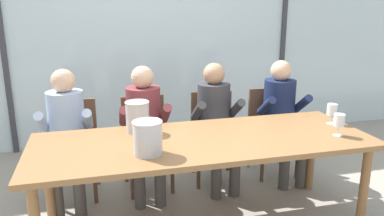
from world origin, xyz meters
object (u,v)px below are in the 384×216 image
at_px(dining_table, 204,147).
at_px(wine_glass_by_left_taster, 339,121).
at_px(ice_bucket_secondary, 148,137).
at_px(person_navy_polo, 282,112).
at_px(chair_center, 213,129).
at_px(chair_left_of_center, 146,135).
at_px(ice_bucket_primary, 138,116).
at_px(chair_right_of_center, 270,124).
at_px(wine_glass_near_bucket, 332,110).
at_px(person_maroon_top, 145,122).
at_px(person_pale_blue_shirt, 66,128).
at_px(person_charcoal_jacket, 216,117).
at_px(chair_near_curtain, 74,140).

bearing_deg(dining_table, wine_glass_by_left_taster, -10.76).
bearing_deg(ice_bucket_secondary, person_navy_polo, 32.01).
bearing_deg(chair_center, chair_left_of_center, -172.33).
bearing_deg(ice_bucket_primary, chair_center, 36.04).
bearing_deg(chair_right_of_center, ice_bucket_secondary, -140.47).
distance_m(chair_center, wine_glass_near_bucket, 1.19).
xyz_separation_m(dining_table, wine_glass_near_bucket, (1.16, 0.09, 0.19)).
distance_m(chair_left_of_center, wine_glass_by_left_taster, 1.77).
height_order(chair_center, ice_bucket_secondary, ice_bucket_secondary).
bearing_deg(wine_glass_near_bucket, chair_center, 134.42).
height_order(person_maroon_top, ice_bucket_secondary, person_maroon_top).
distance_m(person_pale_blue_shirt, wine_glass_near_bucket, 2.30).
bearing_deg(person_pale_blue_shirt, person_maroon_top, 1.31).
height_order(wine_glass_by_left_taster, wine_glass_near_bucket, same).
bearing_deg(chair_left_of_center, ice_bucket_primary, -106.01).
bearing_deg(person_maroon_top, person_charcoal_jacket, 2.33).
xyz_separation_m(ice_bucket_secondary, wine_glass_by_left_taster, (1.48, 0.00, -0.00)).
bearing_deg(person_pale_blue_shirt, person_navy_polo, 1.31).
relative_size(dining_table, person_navy_polo, 2.15).
bearing_deg(person_pale_blue_shirt, chair_center, 7.65).
distance_m(chair_left_of_center, chair_center, 0.69).
relative_size(person_pale_blue_shirt, wine_glass_by_left_taster, 6.89).
distance_m(person_navy_polo, ice_bucket_primary, 1.58).
xyz_separation_m(chair_near_curtain, wine_glass_by_left_taster, (2.02, -1.10, 0.36)).
xyz_separation_m(chair_left_of_center, ice_bucket_primary, (-0.14, -0.59, 0.37)).
distance_m(chair_center, ice_bucket_secondary, 1.41).
height_order(dining_table, chair_left_of_center, chair_left_of_center).
xyz_separation_m(person_pale_blue_shirt, person_charcoal_jacket, (1.38, -0.00, 0.00)).
height_order(chair_near_curtain, chair_right_of_center, same).
distance_m(dining_table, wine_glass_by_left_taster, 1.06).
bearing_deg(chair_right_of_center, person_navy_polo, -71.92).
xyz_separation_m(ice_bucket_primary, ice_bucket_secondary, (0.01, -0.49, -0.01)).
relative_size(dining_table, person_pale_blue_shirt, 2.15).
bearing_deg(chair_near_curtain, chair_center, 3.97).
distance_m(chair_left_of_center, ice_bucket_primary, 0.71).
relative_size(chair_center, person_navy_polo, 0.73).
bearing_deg(chair_right_of_center, chair_near_curtain, -177.60).
bearing_deg(wine_glass_near_bucket, ice_bucket_secondary, -170.08).
bearing_deg(chair_near_curtain, person_charcoal_jacket, -2.68).
bearing_deg(person_navy_polo, chair_center, 170.40).
height_order(person_charcoal_jacket, ice_bucket_secondary, person_charcoal_jacket).
relative_size(chair_center, person_maroon_top, 0.73).
height_order(chair_left_of_center, wine_glass_by_left_taster, wine_glass_by_left_taster).
height_order(person_pale_blue_shirt, person_charcoal_jacket, same).
height_order(dining_table, wine_glass_near_bucket, wine_glass_near_bucket).
bearing_deg(person_navy_polo, person_pale_blue_shirt, -176.74).
distance_m(ice_bucket_secondary, wine_glass_near_bucket, 1.64).
relative_size(ice_bucket_primary, ice_bucket_secondary, 1.06).
distance_m(chair_near_curtain, person_maroon_top, 0.69).
distance_m(dining_table, ice_bucket_secondary, 0.53).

